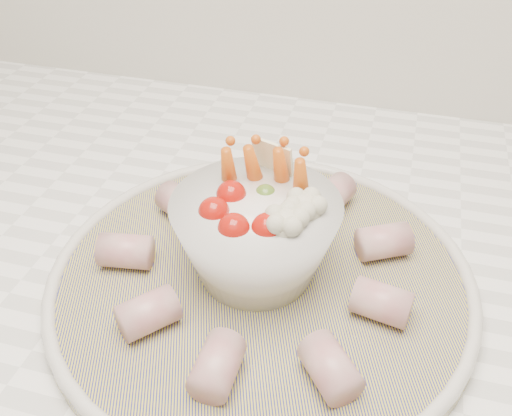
# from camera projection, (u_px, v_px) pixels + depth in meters

# --- Properties ---
(serving_platter) EXTENTS (0.49, 0.49, 0.02)m
(serving_platter) POSITION_uv_depth(u_px,v_px,m) (261.00, 278.00, 0.52)
(serving_platter) COLOR navy
(serving_platter) RESTS_ON kitchen_counter
(veggie_bowl) EXTENTS (0.15, 0.15, 0.11)m
(veggie_bowl) POSITION_uv_depth(u_px,v_px,m) (257.00, 234.00, 0.49)
(veggie_bowl) COLOR silver
(veggie_bowl) RESTS_ON serving_platter
(cured_meat_rolls) EXTENTS (0.28, 0.28, 0.03)m
(cured_meat_rolls) POSITION_uv_depth(u_px,v_px,m) (261.00, 262.00, 0.51)
(cured_meat_rolls) COLOR #A94D56
(cured_meat_rolls) RESTS_ON serving_platter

